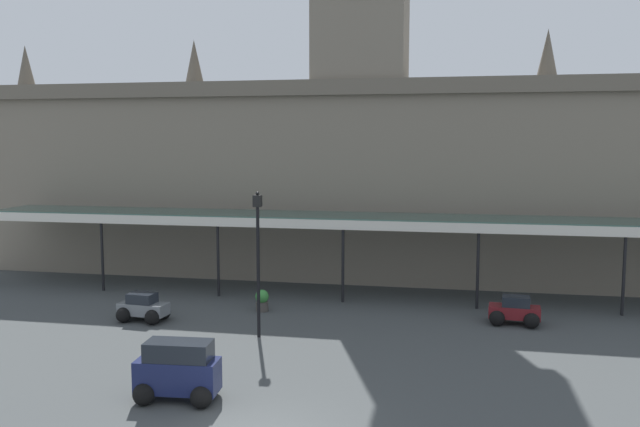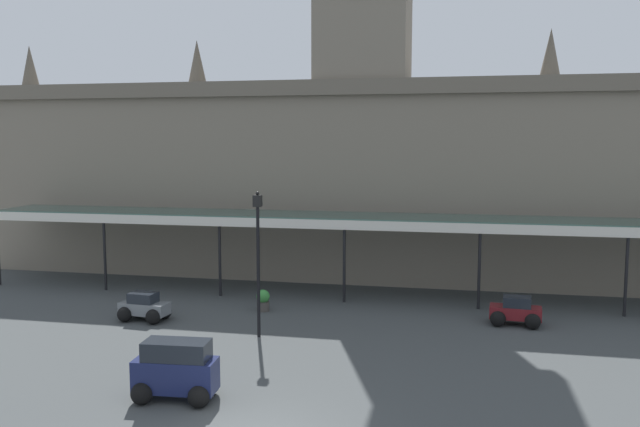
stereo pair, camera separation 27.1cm
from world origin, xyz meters
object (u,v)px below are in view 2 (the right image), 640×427
car_maroon_sedan (516,313)px  car_navy_van (176,373)px  victorian_lamppost (258,249)px  planter_by_canopy (263,300)px  car_grey_sedan (144,309)px

car_maroon_sedan → car_navy_van: (-10.40, -10.13, 0.30)m
car_maroon_sedan → victorian_lamppost: (-9.86, -3.73, 2.95)m
car_navy_van → victorian_lamppost: 6.95m
planter_by_canopy → victorian_lamppost: bearing=-75.6°
car_maroon_sedan → car_navy_van: size_ratio=0.86×
car_maroon_sedan → car_grey_sedan: same height
car_maroon_sedan → victorian_lamppost: 10.94m
car_maroon_sedan → planter_by_canopy: bearing=179.9°
car_navy_van → planter_by_canopy: (-0.41, 10.16, -0.32)m
car_navy_van → victorian_lamppost: bearing=85.1°
car_maroon_sedan → car_navy_van: 14.53m
planter_by_canopy → car_maroon_sedan: bearing=-0.1°
victorian_lamppost → car_grey_sedan: bearing=167.0°
car_grey_sedan → car_navy_van: car_navy_van is taller
car_grey_sedan → victorian_lamppost: (5.41, -1.25, 2.95)m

